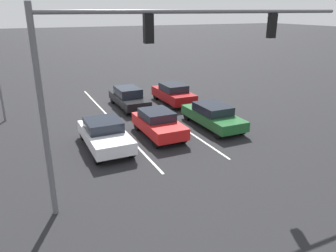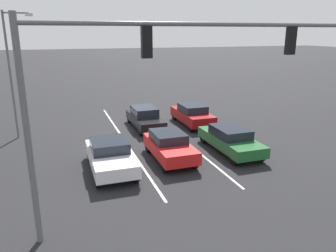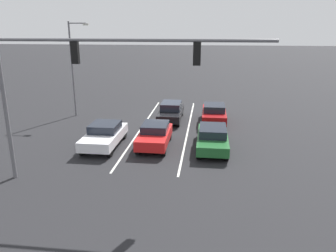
# 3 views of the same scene
# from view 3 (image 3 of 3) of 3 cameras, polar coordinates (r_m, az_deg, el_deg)

# --- Properties ---
(ground_plane) EXTENTS (240.00, 240.00, 0.00)m
(ground_plane) POSITION_cam_3_polar(r_m,az_deg,el_deg) (27.03, 0.18, 1.26)
(ground_plane) COLOR black
(lane_stripe_left_divider) EXTENTS (0.12, 16.88, 0.01)m
(lane_stripe_left_divider) POSITION_cam_3_polar(r_m,az_deg,el_deg) (24.55, 3.57, -0.37)
(lane_stripe_left_divider) COLOR silver
(lane_stripe_left_divider) RESTS_ON ground_plane
(lane_stripe_center_divider) EXTENTS (0.12, 16.88, 0.01)m
(lane_stripe_center_divider) POSITION_cam_3_polar(r_m,az_deg,el_deg) (24.98, -4.47, -0.08)
(lane_stripe_center_divider) COLOR silver
(lane_stripe_center_divider) RESTS_ON ground_plane
(car_darkgreen_leftlane_front) EXTENTS (1.84, 4.77, 1.39)m
(car_darkgreen_leftlane_front) POSITION_cam_3_polar(r_m,az_deg,el_deg) (20.40, 7.76, -1.96)
(car_darkgreen_leftlane_front) COLOR #1E5928
(car_darkgreen_leftlane_front) RESTS_ON ground_plane
(car_red_midlane_front) EXTENTS (1.81, 4.05, 1.44)m
(car_red_midlane_front) POSITION_cam_3_polar(r_m,az_deg,el_deg) (20.61, -2.32, -1.53)
(car_red_midlane_front) COLOR red
(car_red_midlane_front) RESTS_ON ground_plane
(car_white_rightlane_front) EXTENTS (1.95, 4.46, 1.44)m
(car_white_rightlane_front) POSITION_cam_3_polar(r_m,az_deg,el_deg) (21.01, -11.00, -1.48)
(car_white_rightlane_front) COLOR silver
(car_white_rightlane_front) RESTS_ON ground_plane
(car_maroon_leftlane_second) EXTENTS (1.81, 4.36, 1.48)m
(car_maroon_leftlane_second) POSITION_cam_3_polar(r_m,az_deg,el_deg) (25.97, 8.02, 2.19)
(car_maroon_leftlane_second) COLOR maroon
(car_maroon_leftlane_second) RESTS_ON ground_plane
(car_black_midlane_second) EXTENTS (1.76, 4.56, 1.46)m
(car_black_midlane_second) POSITION_cam_3_polar(r_m,az_deg,el_deg) (26.45, 0.52, 2.60)
(car_black_midlane_second) COLOR black
(car_black_midlane_second) RESTS_ON ground_plane
(traffic_signal_gantry) EXTENTS (12.32, 0.37, 7.01)m
(traffic_signal_gantry) POSITION_cam_3_polar(r_m,az_deg,el_deg) (15.25, -15.37, 8.90)
(traffic_signal_gantry) COLOR slate
(traffic_signal_gantry) RESTS_ON ground_plane
(street_lamp_right_shoulder) EXTENTS (1.71, 0.24, 7.71)m
(street_lamp_right_shoulder) POSITION_cam_3_polar(r_m,az_deg,el_deg) (28.29, -16.07, 10.47)
(street_lamp_right_shoulder) COLOR slate
(street_lamp_right_shoulder) RESTS_ON ground_plane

